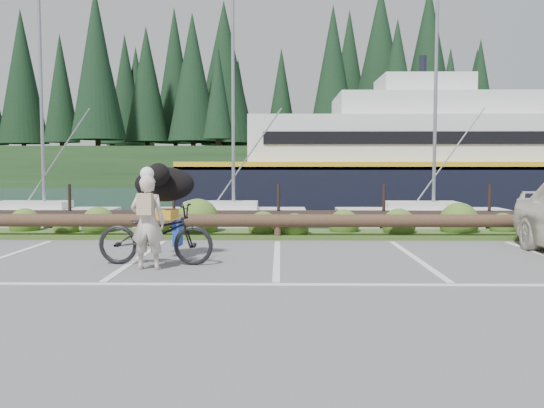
{
  "coord_description": "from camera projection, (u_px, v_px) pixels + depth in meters",
  "views": [
    {
      "loc": [
        0.06,
        -8.74,
        1.77
      ],
      "look_at": [
        -0.08,
        0.87,
        1.1
      ],
      "focal_mm": 38.0,
      "sensor_mm": 36.0,
      "label": 1
    }
  ],
  "objects": [
    {
      "name": "log_rail",
      "position": [
        278.0,
        240.0,
        13.43
      ],
      "size": [
        32.0,
        0.3,
        0.6
      ],
      "primitive_type": null,
      "color": "#443021",
      "rests_on": "ground"
    },
    {
      "name": "harbor_backdrop",
      "position": [
        282.0,
        176.0,
        87.1
      ],
      "size": [
        170.0,
        160.0,
        30.0
      ],
      "color": "#172738",
      "rests_on": "ground"
    },
    {
      "name": "ground",
      "position": [
        276.0,
        279.0,
        8.84
      ],
      "size": [
        72.0,
        72.0,
        0.0
      ],
      "primitive_type": "plane",
      "color": "#565658"
    },
    {
      "name": "cyclist",
      "position": [
        148.0,
        222.0,
        9.61
      ],
      "size": [
        0.6,
        0.41,
        1.59
      ],
      "primitive_type": "imported",
      "rotation": [
        0.0,
        0.0,
        3.09
      ],
      "color": "beige",
      "rests_on": "ground"
    },
    {
      "name": "bicycle",
      "position": [
        156.0,
        234.0,
        10.11
      ],
      "size": [
        2.07,
        0.82,
        1.07
      ],
      "primitive_type": "imported",
      "rotation": [
        0.0,
        0.0,
        1.52
      ],
      "color": "black",
      "rests_on": "ground"
    },
    {
      "name": "dog",
      "position": [
        164.0,
        184.0,
        10.7
      ],
      "size": [
        0.6,
        1.14,
        0.64
      ],
      "primitive_type": "ellipsoid",
      "rotation": [
        0.0,
        0.0,
        1.52
      ],
      "color": "black",
      "rests_on": "bicycle"
    },
    {
      "name": "vegetation_strip",
      "position": [
        278.0,
        234.0,
        14.12
      ],
      "size": [
        34.0,
        1.6,
        0.1
      ],
      "primitive_type": "cube",
      "color": "#3D5B21",
      "rests_on": "ground"
    }
  ]
}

